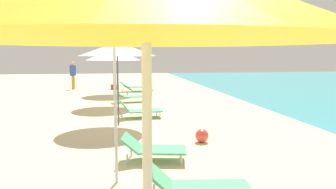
{
  "coord_description": "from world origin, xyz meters",
  "views": [
    {
      "loc": [
        -0.71,
        2.51,
        2.16
      ],
      "look_at": [
        0.34,
        9.12,
        1.34
      ],
      "focal_mm": 35.29,
      "sensor_mm": 36.0,
      "label": 1
    }
  ],
  "objects_px": {
    "umbrella_farthest": "(117,49)",
    "lounger_third_inland": "(196,186)",
    "lounger_third_shoreside": "(153,148)",
    "cooler_box": "(115,86)",
    "umbrella_fourth": "(117,49)",
    "lounger_fourth_shoreside": "(139,109)",
    "umbrella_fifth": "(113,55)",
    "lounger_farthest_shoreside": "(132,86)",
    "umbrella_third": "(114,28)",
    "lounger_farthest_inland": "(138,90)",
    "beach_ball": "(202,136)",
    "lounger_fifth_shoreside": "(131,96)",
    "person_walking_mid": "(73,73)"
  },
  "relations": [
    {
      "from": "umbrella_farthest",
      "to": "lounger_third_inland",
      "type": "bearing_deg",
      "value": -85.87
    },
    {
      "from": "lounger_third_shoreside",
      "to": "cooler_box",
      "type": "bearing_deg",
      "value": 103.78
    },
    {
      "from": "umbrella_fourth",
      "to": "lounger_fourth_shoreside",
      "type": "xyz_separation_m",
      "value": [
        0.7,
        1.09,
        -2.02
      ]
    },
    {
      "from": "umbrella_fifth",
      "to": "lounger_farthest_shoreside",
      "type": "xyz_separation_m",
      "value": [
        0.99,
        5.19,
        -1.82
      ]
    },
    {
      "from": "umbrella_third",
      "to": "lounger_fourth_shoreside",
      "type": "xyz_separation_m",
      "value": [
        0.77,
        5.7,
        -2.28
      ]
    },
    {
      "from": "umbrella_fourth",
      "to": "lounger_farthest_shoreside",
      "type": "bearing_deg",
      "value": 84.66
    },
    {
      "from": "umbrella_fourth",
      "to": "lounger_fourth_shoreside",
      "type": "relative_size",
      "value": 1.74
    },
    {
      "from": "lounger_fourth_shoreside",
      "to": "umbrella_third",
      "type": "bearing_deg",
      "value": -100.98
    },
    {
      "from": "lounger_third_shoreside",
      "to": "lounger_farthest_inland",
      "type": "distance_m",
      "value": 10.74
    },
    {
      "from": "umbrella_fourth",
      "to": "lounger_farthest_inland",
      "type": "distance_m",
      "value": 7.53
    },
    {
      "from": "lounger_farthest_inland",
      "to": "beach_ball",
      "type": "relative_size",
      "value": 4.63
    },
    {
      "from": "umbrella_fourth",
      "to": "lounger_third_shoreside",
      "type": "bearing_deg",
      "value": -79.57
    },
    {
      "from": "umbrella_third",
      "to": "umbrella_fifth",
      "type": "height_order",
      "value": "umbrella_third"
    },
    {
      "from": "umbrella_third",
      "to": "lounger_fourth_shoreside",
      "type": "height_order",
      "value": "umbrella_third"
    },
    {
      "from": "lounger_farthest_shoreside",
      "to": "beach_ball",
      "type": "xyz_separation_m",
      "value": [
        1.16,
        -11.38,
        -0.16
      ]
    },
    {
      "from": "lounger_fifth_shoreside",
      "to": "lounger_farthest_shoreside",
      "type": "relative_size",
      "value": 1.11
    },
    {
      "from": "beach_ball",
      "to": "cooler_box",
      "type": "xyz_separation_m",
      "value": [
        -2.13,
        12.8,
        0.01
      ]
    },
    {
      "from": "umbrella_third",
      "to": "lounger_fifth_shoreside",
      "type": "relative_size",
      "value": 1.72
    },
    {
      "from": "umbrella_third",
      "to": "umbrella_fourth",
      "type": "relative_size",
      "value": 1.11
    },
    {
      "from": "lounger_farthest_inland",
      "to": "person_walking_mid",
      "type": "distance_m",
      "value": 5.36
    },
    {
      "from": "lounger_fifth_shoreside",
      "to": "lounger_third_inland",
      "type": "bearing_deg",
      "value": -92.81
    },
    {
      "from": "lounger_fourth_shoreside",
      "to": "lounger_farthest_inland",
      "type": "relative_size",
      "value": 0.96
    },
    {
      "from": "umbrella_third",
      "to": "beach_ball",
      "type": "bearing_deg",
      "value": 47.49
    },
    {
      "from": "umbrella_fifth",
      "to": "umbrella_farthest",
      "type": "bearing_deg",
      "value": 87.73
    },
    {
      "from": "lounger_fourth_shoreside",
      "to": "lounger_third_shoreside",
      "type": "bearing_deg",
      "value": -93.75
    },
    {
      "from": "lounger_farthest_inland",
      "to": "lounger_fourth_shoreside",
      "type": "bearing_deg",
      "value": -93.73
    },
    {
      "from": "umbrella_farthest",
      "to": "beach_ball",
      "type": "bearing_deg",
      "value": -79.21
    },
    {
      "from": "lounger_third_inland",
      "to": "beach_ball",
      "type": "xyz_separation_m",
      "value": [
        0.99,
        3.37,
        -0.15
      ]
    },
    {
      "from": "lounger_third_shoreside",
      "to": "lounger_third_inland",
      "type": "distance_m",
      "value": 2.18
    },
    {
      "from": "lounger_fourth_shoreside",
      "to": "lounger_farthest_shoreside",
      "type": "bearing_deg",
      "value": 85.67
    },
    {
      "from": "lounger_fourth_shoreside",
      "to": "umbrella_fifth",
      "type": "bearing_deg",
      "value": 103.71
    },
    {
      "from": "umbrella_fourth",
      "to": "umbrella_third",
      "type": "bearing_deg",
      "value": -90.99
    },
    {
      "from": "lounger_third_inland",
      "to": "lounger_fourth_shoreside",
      "type": "height_order",
      "value": "lounger_fourth_shoreside"
    },
    {
      "from": "umbrella_third",
      "to": "lounger_third_shoreside",
      "type": "distance_m",
      "value": 2.63
    },
    {
      "from": "umbrella_fourth",
      "to": "umbrella_farthest",
      "type": "xyz_separation_m",
      "value": [
        0.02,
        8.09,
        0.14
      ]
    },
    {
      "from": "lounger_fourth_shoreside",
      "to": "umbrella_fifth",
      "type": "distance_m",
      "value": 3.43
    },
    {
      "from": "umbrella_fifth",
      "to": "lounger_fourth_shoreside",
      "type": "bearing_deg",
      "value": -73.04
    },
    {
      "from": "lounger_third_shoreside",
      "to": "lounger_fifth_shoreside",
      "type": "relative_size",
      "value": 0.84
    },
    {
      "from": "lounger_farthest_inland",
      "to": "umbrella_fourth",
      "type": "bearing_deg",
      "value": -98.65
    },
    {
      "from": "lounger_farthest_inland",
      "to": "umbrella_fifth",
      "type": "bearing_deg",
      "value": -110.51
    },
    {
      "from": "lounger_third_shoreside",
      "to": "umbrella_fourth",
      "type": "xyz_separation_m",
      "value": [
        -0.65,
        3.56,
        2.04
      ]
    },
    {
      "from": "umbrella_third",
      "to": "lounger_fourth_shoreside",
      "type": "relative_size",
      "value": 1.92
    },
    {
      "from": "beach_ball",
      "to": "umbrella_fifth",
      "type": "bearing_deg",
      "value": 109.2
    },
    {
      "from": "person_walking_mid",
      "to": "lounger_farthest_shoreside",
      "type": "bearing_deg",
      "value": 176.24
    },
    {
      "from": "cooler_box",
      "to": "person_walking_mid",
      "type": "bearing_deg",
      "value": 169.92
    },
    {
      "from": "lounger_fourth_shoreside",
      "to": "lounger_farthest_inland",
      "type": "height_order",
      "value": "lounger_fourth_shoreside"
    },
    {
      "from": "person_walking_mid",
      "to": "lounger_third_inland",
      "type": "bearing_deg",
      "value": 126.87
    },
    {
      "from": "umbrella_fifth",
      "to": "umbrella_third",
      "type": "bearing_deg",
      "value": -89.54
    },
    {
      "from": "lounger_third_inland",
      "to": "lounger_farthest_shoreside",
      "type": "relative_size",
      "value": 1.05
    },
    {
      "from": "lounger_third_shoreside",
      "to": "person_walking_mid",
      "type": "height_order",
      "value": "person_walking_mid"
    }
  ]
}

